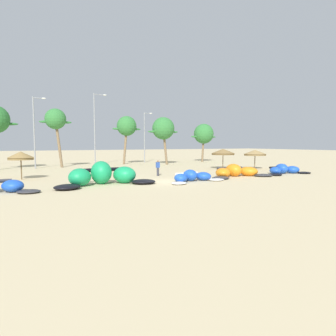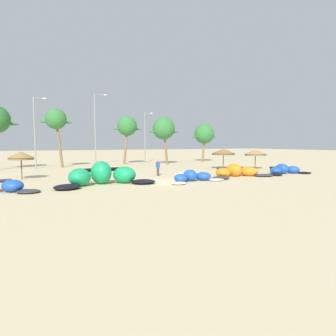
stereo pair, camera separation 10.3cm
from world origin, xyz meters
name	(u,v)px [view 1 (the left image)]	position (x,y,z in m)	size (l,w,h in m)	color
ground_plane	(164,182)	(0.00, 0.00, 0.00)	(260.00, 260.00, 0.00)	beige
kite_left	(103,176)	(-5.11, 0.81, 0.72)	(8.44, 3.97, 1.87)	black
kite_left_of_center	(192,177)	(2.34, -0.82, 0.39)	(5.79, 2.99, 1.01)	white
kite_center	(236,172)	(8.19, 0.33, 0.48)	(7.44, 3.54, 1.26)	#333338
kite_right_of_center	(284,170)	(14.64, 0.02, 0.42)	(6.06, 2.76, 1.10)	black
beach_umbrella_near_van	(21,156)	(-10.90, 7.59, 2.19)	(2.29, 2.29, 2.58)	brown
beach_umbrella_middle	(223,152)	(12.69, 8.19, 2.22)	(3.07, 3.07, 2.61)	brown
beach_umbrella_near_palms	(255,153)	(16.24, 6.10, 2.12)	(2.88, 2.88, 2.49)	brown
person_near_kites	(158,168)	(1.52, 4.49, 0.82)	(0.36, 0.24, 1.62)	#383842
palm_left_of_gap	(56,120)	(-6.37, 20.35, 6.51)	(4.21, 2.81, 8.05)	#7F6647
palm_center_left	(127,127)	(4.54, 22.50, 6.02)	(4.73, 3.15, 7.69)	#7F6647
palm_center_right	(163,129)	(9.10, 18.47, 5.59)	(5.19, 3.46, 7.38)	#7F6647
palm_right_of_gap	(204,134)	(18.83, 21.69, 5.02)	(5.34, 3.56, 6.86)	#7F6647
lamppost_west_center	(35,129)	(-8.98, 19.97, 5.23)	(1.69, 0.24, 9.40)	gray
lamppost_east_center	(95,126)	(-0.34, 22.90, 6.05)	(2.06, 0.24, 10.94)	gray
lamppost_east	(145,135)	(8.68, 24.74, 4.87)	(1.60, 0.24, 8.71)	gray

